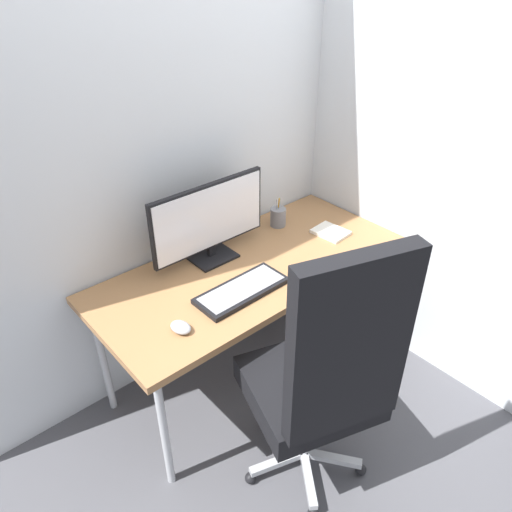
% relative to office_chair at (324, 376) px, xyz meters
% --- Properties ---
extents(ground_plane, '(8.00, 8.00, 0.00)m').
position_rel_office_chair_xyz_m(ground_plane, '(0.23, 0.69, -0.66)').
color(ground_plane, '#4C4C51').
extents(wall_back, '(2.77, 0.04, 2.80)m').
position_rel_office_chair_xyz_m(wall_back, '(0.23, 1.06, 0.74)').
color(wall_back, silver).
rests_on(wall_back, ground_plane).
extents(wall_side_right, '(0.04, 1.90, 2.80)m').
position_rel_office_chair_xyz_m(wall_side_right, '(1.04, 0.52, 0.74)').
color(wall_side_right, silver).
rests_on(wall_side_right, ground_plane).
extents(desk, '(1.56, 0.69, 0.70)m').
position_rel_office_chair_xyz_m(desk, '(0.23, 0.69, -0.00)').
color(desk, '#996B42').
rests_on(desk, ground_plane).
extents(office_chair, '(0.61, 0.61, 1.28)m').
position_rel_office_chair_xyz_m(office_chair, '(0.00, 0.00, 0.00)').
color(office_chair, black).
rests_on(office_chair, ground_plane).
extents(monitor, '(0.63, 0.17, 0.39)m').
position_rel_office_chair_xyz_m(monitor, '(0.13, 0.87, 0.25)').
color(monitor, black).
rests_on(monitor, desk).
extents(keyboard, '(0.43, 0.18, 0.03)m').
position_rel_office_chair_xyz_m(keyboard, '(0.06, 0.55, 0.06)').
color(keyboard, black).
rests_on(keyboard, desk).
extents(mouse, '(0.08, 0.11, 0.04)m').
position_rel_office_chair_xyz_m(mouse, '(-0.29, 0.52, 0.06)').
color(mouse, '#9EA0A5').
rests_on(mouse, desk).
extents(pen_holder, '(0.09, 0.09, 0.16)m').
position_rel_office_chair_xyz_m(pen_holder, '(0.60, 0.89, 0.10)').
color(pen_holder, slate).
rests_on(pen_holder, desk).
extents(notebook, '(0.16, 0.19, 0.02)m').
position_rel_office_chair_xyz_m(notebook, '(0.75, 0.64, 0.05)').
color(notebook, silver).
rests_on(notebook, desk).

